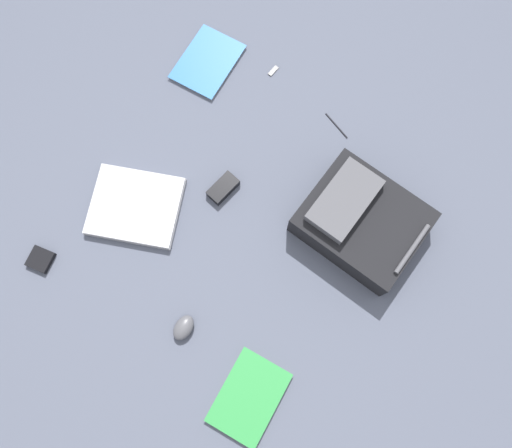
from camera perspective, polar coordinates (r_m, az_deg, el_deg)
name	(u,v)px	position (r m, az deg, el deg)	size (l,w,h in m)	color
ground_plane	(246,220)	(1.83, -1.19, 0.41)	(3.97, 3.97, 0.00)	#4C5160
backpack	(361,220)	(1.79, 11.96, 0.43)	(0.42, 0.35, 0.17)	black
laptop	(135,206)	(1.88, -13.75, 2.01)	(0.41, 0.39, 0.03)	#929296
book_red	(249,397)	(1.76, -0.81, -19.35)	(0.22, 0.29, 0.02)	silver
book_blue	(208,62)	(2.10, -5.60, 18.10)	(0.23, 0.30, 0.01)	silver
computer_mouse	(183,328)	(1.76, -8.36, -11.75)	(0.06, 0.09, 0.04)	#4C4C51
power_brick	(223,188)	(1.85, -3.82, 4.16)	(0.06, 0.12, 0.03)	black
pen_black	(336,125)	(1.98, 9.27, 11.16)	(0.01, 0.01, 0.13)	black
earbud_pouch	(40,259)	(1.95, -23.60, -3.76)	(0.08, 0.08, 0.02)	black
usb_stick	(273,71)	(2.07, 2.00, 17.27)	(0.02, 0.05, 0.01)	black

